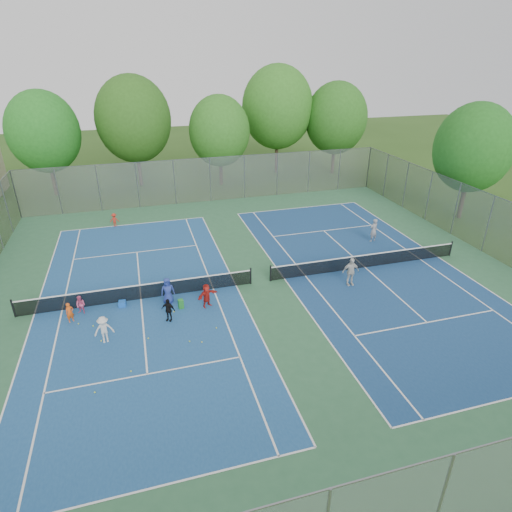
{
  "coord_description": "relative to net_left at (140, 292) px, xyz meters",
  "views": [
    {
      "loc": [
        -6.46,
        -21.47,
        12.61
      ],
      "look_at": [
        0.0,
        1.0,
        1.3
      ],
      "focal_mm": 30.0,
      "sensor_mm": 36.0,
      "label": 1
    }
  ],
  "objects": [
    {
      "name": "teen_court_b",
      "position": [
        12.0,
        -1.73,
        0.43
      ],
      "size": [
        1.05,
        0.48,
        1.77
      ],
      "primitive_type": "imported",
      "rotation": [
        0.0,
        0.0,
        -0.05
      ],
      "color": "beige",
      "rests_on": "ground"
    },
    {
      "name": "fence_north",
      "position": [
        7.0,
        16.0,
        1.54
      ],
      "size": [
        32.0,
        0.1,
        4.0
      ],
      "primitive_type": "cube",
      "color": "gray",
      "rests_on": "ground"
    },
    {
      "name": "tree_nl",
      "position": [
        1.0,
        23.0,
        6.09
      ],
      "size": [
        7.2,
        7.2,
        10.69
      ],
      "color": "#443326",
      "rests_on": "ground"
    },
    {
      "name": "net_left",
      "position": [
        0.0,
        0.0,
        0.0
      ],
      "size": [
        12.87,
        0.1,
        0.91
      ],
      "primitive_type": "cube",
      "color": "black",
      "rests_on": "ground"
    },
    {
      "name": "tennis_ball_7",
      "position": [
        -2.43,
        -2.05,
        -0.42
      ],
      "size": [
        0.07,
        0.07,
        0.07
      ],
      "primitive_type": "sphere",
      "color": "#B7E034",
      "rests_on": "ground"
    },
    {
      "name": "child_far_baseline",
      "position": [
        -1.48,
        11.85,
        0.09
      ],
      "size": [
        0.73,
        0.46,
        1.08
      ],
      "primitive_type": "imported",
      "rotation": [
        0.0,
        0.0,
        3.06
      ],
      "color": "red",
      "rests_on": "ground"
    },
    {
      "name": "tree_side_e",
      "position": [
        26.0,
        6.0,
        5.29
      ],
      "size": [
        6.0,
        6.0,
        9.2
      ],
      "color": "#443326",
      "rests_on": "ground"
    },
    {
      "name": "student_c",
      "position": [
        -1.77,
        -3.51,
        0.25
      ],
      "size": [
        0.96,
        0.63,
        1.41
      ],
      "primitive_type": "imported",
      "rotation": [
        0.0,
        0.0,
        0.12
      ],
      "color": "silver",
      "rests_on": "ground"
    },
    {
      "name": "tennis_ball_8",
      "position": [
        2.62,
        -4.87,
        -0.42
      ],
      "size": [
        0.07,
        0.07,
        0.07
      ],
      "primitive_type": "sphere",
      "color": "yellow",
      "rests_on": "ground"
    },
    {
      "name": "tennis_ball_4",
      "position": [
        2.07,
        -4.65,
        -0.42
      ],
      "size": [
        0.07,
        0.07,
        0.07
      ],
      "primitive_type": "sphere",
      "color": "#BACC2F",
      "rests_on": "ground"
    },
    {
      "name": "instructor",
      "position": [
        16.59,
        3.62,
        0.41
      ],
      "size": [
        0.71,
        0.54,
        1.73
      ],
      "primitive_type": "imported",
      "rotation": [
        0.0,
        0.0,
        3.36
      ],
      "color": "gray",
      "rests_on": "ground"
    },
    {
      "name": "student_d",
      "position": [
        1.32,
        -2.53,
        0.18
      ],
      "size": [
        0.8,
        0.66,
        1.28
      ],
      "primitive_type": "imported",
      "rotation": [
        0.0,
        0.0,
        -0.55
      ],
      "color": "black",
      "rests_on": "ground"
    },
    {
      "name": "net_right",
      "position": [
        14.0,
        0.0,
        0.0
      ],
      "size": [
        12.87,
        0.1,
        0.91
      ],
      "primitive_type": "cube",
      "color": "black",
      "rests_on": "ground"
    },
    {
      "name": "tennis_ball_0",
      "position": [
        -2.11,
        -6.95,
        -0.42
      ],
      "size": [
        0.07,
        0.07,
        0.07
      ],
      "primitive_type": "sphere",
      "color": "#D4EE37",
      "rests_on": "ground"
    },
    {
      "name": "tennis_ball_6",
      "position": [
        -0.67,
        -6.05,
        -0.42
      ],
      "size": [
        0.07,
        0.07,
        0.07
      ],
      "primitive_type": "sphere",
      "color": "#C1E334",
      "rests_on": "ground"
    },
    {
      "name": "fence_east",
      "position": [
        23.0,
        0.0,
        1.54
      ],
      "size": [
        0.1,
        32.0,
        4.0
      ],
      "primitive_type": "cube",
      "rotation": [
        0.0,
        0.0,
        1.57
      ],
      "color": "gray",
      "rests_on": "ground"
    },
    {
      "name": "tennis_ball_5",
      "position": [
        1.63,
        -1.85,
        -0.42
      ],
      "size": [
        0.07,
        0.07,
        0.07
      ],
      "primitive_type": "sphere",
      "color": "#F0F238",
      "rests_on": "ground"
    },
    {
      "name": "student_a",
      "position": [
        -3.51,
        -1.27,
        0.1
      ],
      "size": [
        0.48,
        0.42,
        1.1
      ],
      "primitive_type": "imported",
      "rotation": [
        0.0,
        0.0,
        0.49
      ],
      "color": "#E95615",
      "rests_on": "ground"
    },
    {
      "name": "tree_ne",
      "position": [
        22.0,
        22.0,
        5.51
      ],
      "size": [
        6.6,
        6.6,
        9.77
      ],
      "color": "#443326",
      "rests_on": "ground"
    },
    {
      "name": "tree_nw",
      "position": [
        -7.0,
        22.0,
        5.44
      ],
      "size": [
        6.4,
        6.4,
        9.58
      ],
      "color": "#443326",
      "rests_on": "ground"
    },
    {
      "name": "ball_crate",
      "position": [
        -0.99,
        -0.46,
        -0.3
      ],
      "size": [
        0.4,
        0.4,
        0.32
      ],
      "primitive_type": "cube",
      "rotation": [
        0.0,
        0.0,
        -0.08
      ],
      "color": "blue",
      "rests_on": "ground"
    },
    {
      "name": "fence_south",
      "position": [
        7.0,
        -16.0,
        1.54
      ],
      "size": [
        32.0,
        0.1,
        4.0
      ],
      "primitive_type": "cube",
      "color": "gray",
      "rests_on": "ground"
    },
    {
      "name": "student_e",
      "position": [
        1.47,
        -0.81,
        0.32
      ],
      "size": [
        0.8,
        0.56,
        1.54
      ],
      "primitive_type": "imported",
      "rotation": [
        0.0,
        0.0,
        0.09
      ],
      "color": "navy",
      "rests_on": "ground"
    },
    {
      "name": "tennis_ball_2",
      "position": [
        -3.16,
        -1.63,
        -0.42
      ],
      "size": [
        0.07,
        0.07,
        0.07
      ],
      "primitive_type": "sphere",
      "color": "#C6D030",
      "rests_on": "ground"
    },
    {
      "name": "student_b",
      "position": [
        -3.05,
        -0.6,
        0.07
      ],
      "size": [
        0.64,
        0.59,
        1.05
      ],
      "primitive_type": "imported",
      "rotation": [
        0.0,
        0.0,
        -0.47
      ],
      "color": "#D75381",
      "rests_on": "ground"
    },
    {
      "name": "ball_hopper",
      "position": [
        2.06,
        -1.53,
        -0.19
      ],
      "size": [
        0.3,
        0.3,
        0.52
      ],
      "primitive_type": "cube",
      "rotation": [
        0.0,
        0.0,
        0.15
      ],
      "color": "#258A2D",
      "rests_on": "ground"
    },
    {
      "name": "court_left",
      "position": [
        0.0,
        0.0,
        -0.44
      ],
      "size": [
        10.97,
        23.77,
        0.01
      ],
      "primitive_type": "cube",
      "color": "navy",
      "rests_on": "court_pad"
    },
    {
      "name": "court_right",
      "position": [
        14.0,
        0.0,
        -0.44
      ],
      "size": [
        10.97,
        23.77,
        0.01
      ],
      "primitive_type": "cube",
      "color": "navy",
      "rests_on": "court_pad"
    },
    {
      "name": "court_pad",
      "position": [
        7.0,
        0.0,
        -0.45
      ],
      "size": [
        32.0,
        32.0,
        0.01
      ],
      "primitive_type": "cube",
      "color": "#2C5E3C",
      "rests_on": "ground"
    },
    {
      "name": "tennis_ball_9",
      "position": [
        -1.99,
        -3.44,
        -0.42
      ],
      "size": [
        0.07,
        0.07,
        0.07
      ],
      "primitive_type": "sphere",
      "color": "#C8D832",
      "rests_on": "ground"
    },
    {
      "name": "ground",
      "position": [
        7.0,
        0.0,
        -0.46
      ],
      "size": [
        120.0,
        120.0,
        0.0
      ],
      "primitive_type": "plane",
      "color": "#294B17",
      "rests_on": "ground"
    },
    {
      "name": "tennis_ball_3",
      "position": [
        3.52,
        -3.92,
        -0.42
      ],
      "size": [
        0.07,
        0.07,
        0.07
      ],
      "primitive_type": "sphere",
      "color": "gold",
      "rests_on": "ground"
    },
    {
      "name": "tree_nr",
      "position": [
        16.0,
        24.0,
        6.59
      ],
      "size": [
        7.6,
        7.6,
        11.42
      ],
      "color": "#443326",
      "rests_on": "ground"
    },
    {
      "name": "tree_nc",
      "position": [
        9.0,
        21.0,
        4.94
      ],
      "size": [
        6.0,
        6.0,
        8.85
      ],
      "color": "#443326",
      "rests_on": "ground"
    },
    {
      "name": "student_f",
      "position": [
        3.45,
        -1.74,
        0.23
      ],
      "size": [
        1.31,
        0.93,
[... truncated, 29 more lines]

